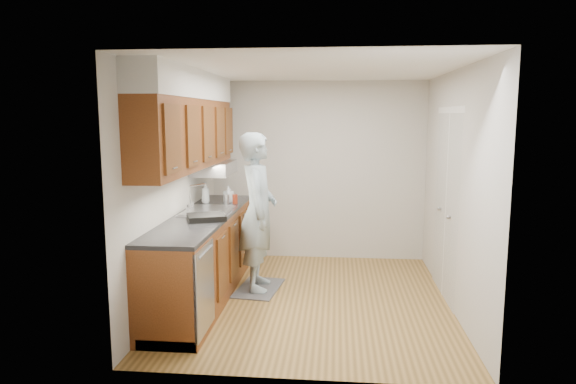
{
  "coord_description": "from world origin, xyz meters",
  "views": [
    {
      "loc": [
        0.27,
        -5.46,
        2.03
      ],
      "look_at": [
        -0.27,
        0.25,
        1.17
      ],
      "focal_mm": 32.0,
      "sensor_mm": 36.0,
      "label": 1
    }
  ],
  "objects_px": {
    "person": "(258,201)",
    "soap_bottle_b": "(228,194)",
    "steel_can": "(226,199)",
    "soap_bottle_c": "(229,194)",
    "soda_can": "(235,199)",
    "dish_rack": "(206,217)",
    "soap_bottle_a": "(206,192)"
  },
  "relations": [
    {
      "from": "soap_bottle_a",
      "to": "soda_can",
      "type": "xyz_separation_m",
      "value": [
        0.38,
        -0.03,
        -0.07
      ]
    },
    {
      "from": "soap_bottle_b",
      "to": "steel_can",
      "type": "bearing_deg",
      "value": -89.59
    },
    {
      "from": "person",
      "to": "dish_rack",
      "type": "height_order",
      "value": "person"
    },
    {
      "from": "soap_bottle_a",
      "to": "soap_bottle_c",
      "type": "height_order",
      "value": "soap_bottle_a"
    },
    {
      "from": "person",
      "to": "soap_bottle_c",
      "type": "bearing_deg",
      "value": 30.48
    },
    {
      "from": "soda_can",
      "to": "dish_rack",
      "type": "distance_m",
      "value": 1.03
    },
    {
      "from": "person",
      "to": "soda_can",
      "type": "height_order",
      "value": "person"
    },
    {
      "from": "soap_bottle_b",
      "to": "soap_bottle_a",
      "type": "bearing_deg",
      "value": -163.46
    },
    {
      "from": "person",
      "to": "soap_bottle_a",
      "type": "distance_m",
      "value": 0.86
    },
    {
      "from": "soap_bottle_b",
      "to": "dish_rack",
      "type": "relative_size",
      "value": 0.55
    },
    {
      "from": "soap_bottle_c",
      "to": "person",
      "type": "bearing_deg",
      "value": -54.39
    },
    {
      "from": "person",
      "to": "soap_bottle_b",
      "type": "height_order",
      "value": "person"
    },
    {
      "from": "person",
      "to": "soda_can",
      "type": "distance_m",
      "value": 0.56
    },
    {
      "from": "soap_bottle_c",
      "to": "dish_rack",
      "type": "relative_size",
      "value": 0.44
    },
    {
      "from": "soap_bottle_a",
      "to": "steel_can",
      "type": "distance_m",
      "value": 0.29
    },
    {
      "from": "person",
      "to": "soap_bottle_b",
      "type": "relative_size",
      "value": 9.77
    },
    {
      "from": "person",
      "to": "steel_can",
      "type": "height_order",
      "value": "person"
    },
    {
      "from": "soap_bottle_a",
      "to": "soap_bottle_b",
      "type": "relative_size",
      "value": 1.25
    },
    {
      "from": "soap_bottle_c",
      "to": "dish_rack",
      "type": "height_order",
      "value": "soap_bottle_c"
    },
    {
      "from": "soap_bottle_c",
      "to": "soda_can",
      "type": "relative_size",
      "value": 1.45
    },
    {
      "from": "soap_bottle_b",
      "to": "soap_bottle_c",
      "type": "distance_m",
      "value": 0.13
    },
    {
      "from": "soap_bottle_a",
      "to": "soda_can",
      "type": "bearing_deg",
      "value": -3.87
    },
    {
      "from": "soap_bottle_a",
      "to": "dish_rack",
      "type": "relative_size",
      "value": 0.69
    },
    {
      "from": "soap_bottle_a",
      "to": "soap_bottle_b",
      "type": "xyz_separation_m",
      "value": [
        0.27,
        0.08,
        -0.03
      ]
    },
    {
      "from": "person",
      "to": "steel_can",
      "type": "distance_m",
      "value": 0.62
    },
    {
      "from": "person",
      "to": "soap_bottle_c",
      "type": "relative_size",
      "value": 12.23
    },
    {
      "from": "steel_can",
      "to": "soap_bottle_c",
      "type": "bearing_deg",
      "value": 94.0
    },
    {
      "from": "soda_can",
      "to": "steel_can",
      "type": "distance_m",
      "value": 0.11
    },
    {
      "from": "soap_bottle_a",
      "to": "dish_rack",
      "type": "xyz_separation_m",
      "value": [
        0.28,
        -1.05,
        -0.1
      ]
    },
    {
      "from": "steel_can",
      "to": "dish_rack",
      "type": "xyz_separation_m",
      "value": [
        0.0,
        -1.0,
        -0.03
      ]
    },
    {
      "from": "soap_bottle_a",
      "to": "soap_bottle_b",
      "type": "distance_m",
      "value": 0.29
    },
    {
      "from": "soap_bottle_a",
      "to": "soda_can",
      "type": "relative_size",
      "value": 2.25
    }
  ]
}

